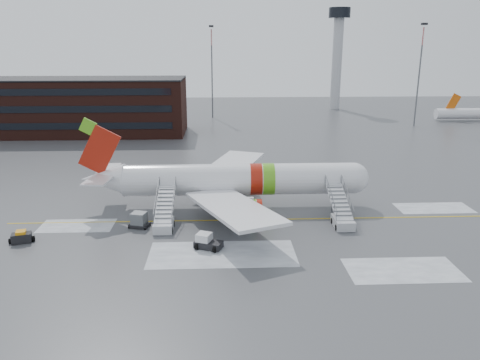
{
  "coord_description": "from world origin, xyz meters",
  "views": [
    {
      "loc": [
        -6.1,
        -50.94,
        19.18
      ],
      "look_at": [
        -3.79,
        1.61,
        4.0
      ],
      "focal_mm": 35.0,
      "sensor_mm": 36.0,
      "label": 1
    }
  ],
  "objects_px": {
    "baggage_tractor": "(22,238)",
    "uld_container": "(139,220)",
    "airstair_aft": "(164,218)",
    "airstair_fwd": "(341,216)",
    "airliner": "(231,180)",
    "pushback_tug": "(207,242)"
  },
  "relations": [
    {
      "from": "baggage_tractor",
      "to": "uld_container",
      "type": "bearing_deg",
      "value": 18.29
    },
    {
      "from": "airliner",
      "to": "airstair_fwd",
      "type": "bearing_deg",
      "value": -28.6
    },
    {
      "from": "airstair_fwd",
      "to": "uld_container",
      "type": "distance_m",
      "value": 22.28
    },
    {
      "from": "airliner",
      "to": "pushback_tug",
      "type": "xyz_separation_m",
      "value": [
        -2.74,
        -12.18,
        -2.75
      ]
    },
    {
      "from": "airstair_fwd",
      "to": "pushback_tug",
      "type": "height_order",
      "value": "airstair_fwd"
    },
    {
      "from": "airliner",
      "to": "pushback_tug",
      "type": "bearing_deg",
      "value": -102.69
    },
    {
      "from": "airliner",
      "to": "airstair_aft",
      "type": "relative_size",
      "value": 4.55
    },
    {
      "from": "baggage_tractor",
      "to": "airstair_fwd",
      "type": "bearing_deg",
      "value": 5.85
    },
    {
      "from": "airliner",
      "to": "airstair_aft",
      "type": "distance_m",
      "value": 10.22
    },
    {
      "from": "airstair_fwd",
      "to": "baggage_tractor",
      "type": "xyz_separation_m",
      "value": [
        -33.46,
        -3.43,
        -0.53
      ]
    },
    {
      "from": "airliner",
      "to": "uld_container",
      "type": "relative_size",
      "value": 14.87
    },
    {
      "from": "airstair_aft",
      "to": "baggage_tractor",
      "type": "distance_m",
      "value": 14.4
    },
    {
      "from": "airstair_aft",
      "to": "airstair_fwd",
      "type": "bearing_deg",
      "value": 0.0
    },
    {
      "from": "baggage_tractor",
      "to": "airstair_aft",
      "type": "bearing_deg",
      "value": 13.78
    },
    {
      "from": "airstair_aft",
      "to": "uld_container",
      "type": "height_order",
      "value": "airstair_aft"
    },
    {
      "from": "airliner",
      "to": "airstair_fwd",
      "type": "distance_m",
      "value": 13.85
    },
    {
      "from": "airliner",
      "to": "pushback_tug",
      "type": "height_order",
      "value": "airliner"
    },
    {
      "from": "airliner",
      "to": "pushback_tug",
      "type": "distance_m",
      "value": 12.79
    },
    {
      "from": "uld_container",
      "to": "airstair_aft",
      "type": "bearing_deg",
      "value": -5.59
    },
    {
      "from": "pushback_tug",
      "to": "uld_container",
      "type": "distance_m",
      "value": 9.59
    },
    {
      "from": "uld_container",
      "to": "baggage_tractor",
      "type": "relative_size",
      "value": 0.93
    },
    {
      "from": "airstair_fwd",
      "to": "uld_container",
      "type": "height_order",
      "value": "airstair_fwd"
    }
  ]
}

